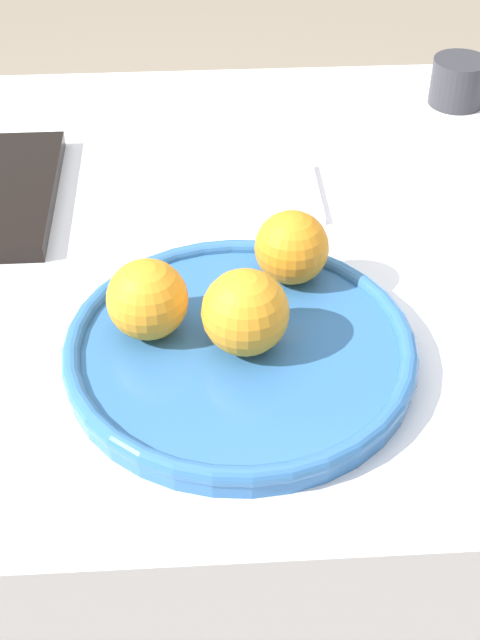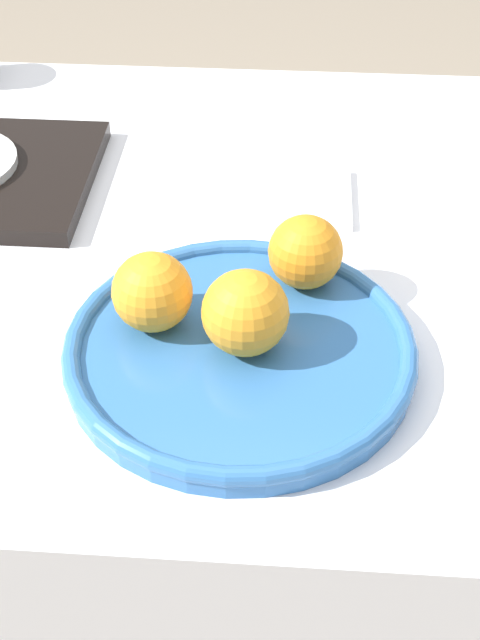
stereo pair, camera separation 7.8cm
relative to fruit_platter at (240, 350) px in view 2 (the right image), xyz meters
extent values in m
plane|color=gray|center=(-0.08, 0.20, -0.75)|extent=(12.00, 12.00, 0.00)
cube|color=white|center=(-0.08, 0.20, -0.38)|extent=(1.42, 0.84, 0.73)
cylinder|color=#336BAD|center=(0.00, 0.00, 0.00)|extent=(0.32, 0.32, 0.02)
torus|color=#336BAD|center=(0.00, 0.00, 0.01)|extent=(0.32, 0.32, 0.02)
sphere|color=orange|center=(0.00, 0.00, 0.04)|extent=(0.08, 0.08, 0.08)
sphere|color=orange|center=(-0.08, 0.03, 0.04)|extent=(0.07, 0.07, 0.07)
sphere|color=orange|center=(0.06, 0.10, 0.04)|extent=(0.07, 0.07, 0.07)
cube|color=white|center=(0.05, 0.28, -0.01)|extent=(0.12, 0.12, 0.01)
camera|label=1|loc=(-0.04, -0.60, 0.54)|focal=50.00mm
camera|label=2|loc=(0.04, -0.60, 0.54)|focal=50.00mm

